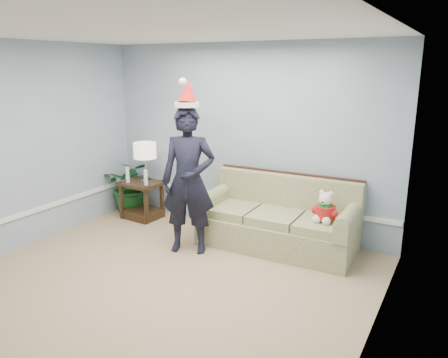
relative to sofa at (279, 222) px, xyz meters
name	(u,v)px	position (x,y,z in m)	size (l,w,h in m)	color
room_shell	(128,175)	(-0.74, -2.07, 1.01)	(4.54, 5.04, 2.74)	tan
wainscot_trim	(124,210)	(-1.92, -0.89, 0.11)	(4.49, 4.99, 0.06)	white
sofa	(279,222)	(0.00, 0.00, 0.00)	(2.07, 0.92, 0.96)	#54652F
side_table	(142,204)	(-2.34, -0.01, -0.11)	(0.66, 0.57, 0.60)	#352113
table_lamp	(145,152)	(-2.26, 0.02, 0.74)	(0.35, 0.35, 0.63)	silver
candle_pair	(137,177)	(-2.32, -0.13, 0.37)	(0.42, 0.06, 0.24)	silver
houseplant	(131,186)	(-2.70, 0.16, 0.10)	(0.80, 0.69, 0.89)	#185121
man	(189,181)	(-0.97, -0.70, 0.61)	(0.69, 0.45, 1.90)	black
santa_hat	(187,94)	(-0.97, -0.69, 1.70)	(0.37, 0.40, 0.36)	silver
teddy_bear	(325,210)	(0.65, -0.12, 0.31)	(0.27, 0.29, 0.40)	silver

